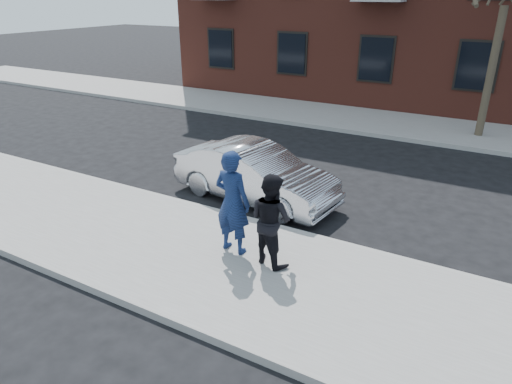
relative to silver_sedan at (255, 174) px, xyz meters
The scene contains 8 objects.
ground 2.83m from the silver_sedan, 93.97° to the right, with size 100.00×100.00×0.00m, color black.
near_sidewalk 3.06m from the silver_sedan, 93.64° to the right, with size 50.00×3.50×0.15m, color gray.
near_curb 1.35m from the silver_sedan, 99.09° to the right, with size 50.00×0.10×0.15m, color #999691.
far_sidewalk 8.54m from the silver_sedan, 91.28° to the left, with size 50.00×3.50×0.15m, color gray.
far_curb 6.74m from the silver_sedan, 91.62° to the left, with size 50.00×0.10×0.15m, color #999691.
silver_sedan is the anchor object (origin of this frame).
man_hoodie 2.72m from the silver_sedan, 69.44° to the right, with size 0.77×0.55×2.03m.
man_peacoat 3.09m from the silver_sedan, 55.16° to the right, with size 1.01×0.89×1.74m.
Camera 1 is at (5.27, -6.23, 4.76)m, focal length 32.00 mm.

